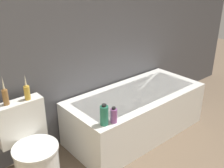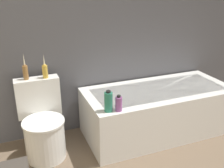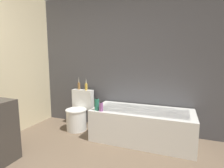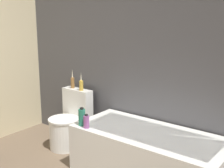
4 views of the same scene
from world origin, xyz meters
name	(u,v)px [view 4 (image 4 of 4)]	position (x,y,z in m)	size (l,w,h in m)	color
wall_back_tiled	(116,49)	(0.00, 2.41, 1.30)	(6.40, 0.06, 2.60)	#4C4C51
bathtub	(149,155)	(0.76, 1.99, 0.27)	(1.64, 0.74, 0.52)	white
toilet	(68,124)	(-0.51, 2.05, 0.30)	(0.43, 0.53, 0.74)	white
vase_gold	(73,82)	(-0.60, 2.24, 0.83)	(0.05, 0.05, 0.26)	olive
vase_silver	(81,84)	(-0.42, 2.21, 0.82)	(0.05, 0.05, 0.24)	gold
shampoo_bottle_tall	(82,117)	(0.05, 1.72, 0.62)	(0.08, 0.08, 0.20)	#267259
shampoo_bottle_short	(86,122)	(0.14, 1.69, 0.59)	(0.06, 0.06, 0.15)	#8C4C8C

